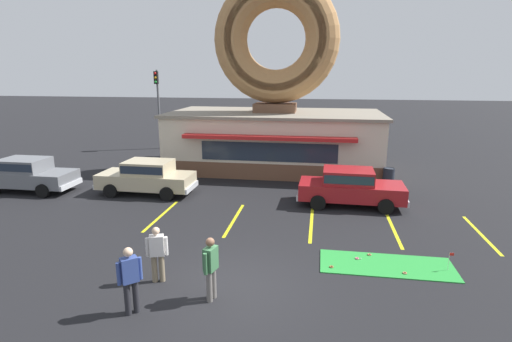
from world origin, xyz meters
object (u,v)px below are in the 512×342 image
(putting_flag_pin, at_px, (451,257))
(pedestrian_hooded_kid, at_px, (130,277))
(car_grey, at_px, (27,173))
(car_champagne, at_px, (147,176))
(golf_ball, at_px, (361,259))
(pedestrian_blue_sweater_man, at_px, (211,266))
(trash_bin, at_px, (388,177))
(traffic_light_pole, at_px, (158,99))
(pedestrian_leather_jacket_man, at_px, (157,252))
(car_red, at_px, (350,186))

(putting_flag_pin, relative_size, pedestrian_hooded_kid, 0.32)
(putting_flag_pin, bearing_deg, pedestrian_hooded_kid, -157.10)
(car_grey, xyz_separation_m, car_champagne, (5.93, 0.48, 0.00))
(golf_ball, distance_m, car_grey, 16.13)
(car_grey, distance_m, car_champagne, 5.95)
(pedestrian_blue_sweater_man, relative_size, pedestrian_hooded_kid, 0.99)
(golf_ball, bearing_deg, trash_bin, 76.25)
(trash_bin, relative_size, traffic_light_pole, 0.17)
(car_champagne, xyz_separation_m, pedestrian_leather_jacket_man, (3.74, -7.73, 0.00))
(car_grey, relative_size, trash_bin, 4.68)
(golf_ball, height_order, putting_flag_pin, putting_flag_pin)
(putting_flag_pin, xyz_separation_m, trash_bin, (-0.37, 8.86, 0.06))
(pedestrian_leather_jacket_man, xyz_separation_m, trash_bin, (7.72, 10.76, -0.38))
(golf_ball, height_order, pedestrian_blue_sweater_man, pedestrian_blue_sweater_man)
(putting_flag_pin, xyz_separation_m, car_champagne, (-11.83, 5.83, 0.43))
(car_champagne, height_order, pedestrian_hooded_kid, pedestrian_hooded_kid)
(car_red, relative_size, traffic_light_pole, 0.79)
(car_champagne, distance_m, trash_bin, 11.86)
(golf_ball, relative_size, car_red, 0.01)
(pedestrian_hooded_kid, height_order, traffic_light_pole, traffic_light_pole)
(traffic_light_pole, bearing_deg, putting_flag_pin, -47.07)
(putting_flag_pin, relative_size, car_grey, 0.12)
(pedestrian_hooded_kid, bearing_deg, traffic_light_pole, 110.56)
(golf_ball, distance_m, pedestrian_blue_sweater_man, 4.94)
(golf_ball, xyz_separation_m, pedestrian_hooded_kid, (-5.65, -3.73, 0.89))
(pedestrian_hooded_kid, xyz_separation_m, traffic_light_pole, (-7.64, 20.36, 2.77))
(golf_ball, relative_size, car_grey, 0.01)
(pedestrian_hooded_kid, bearing_deg, pedestrian_blue_sweater_man, 27.31)
(putting_flag_pin, xyz_separation_m, car_red, (-2.49, 5.61, 0.43))
(putting_flag_pin, distance_m, pedestrian_blue_sweater_man, 6.91)
(car_red, xyz_separation_m, pedestrian_hooded_kid, (-5.62, -9.04, 0.07))
(pedestrian_hooded_kid, bearing_deg, car_red, 58.12)
(putting_flag_pin, distance_m, car_grey, 18.55)
(car_champagne, relative_size, trash_bin, 4.70)
(golf_ball, bearing_deg, car_grey, 161.76)
(car_champagne, bearing_deg, pedestrian_blue_sweater_man, -57.05)
(car_champagne, relative_size, pedestrian_leather_jacket_man, 2.88)
(putting_flag_pin, relative_size, pedestrian_leather_jacket_man, 0.35)
(traffic_light_pole, bearing_deg, pedestrian_leather_jacket_man, -67.86)
(pedestrian_blue_sweater_man, bearing_deg, pedestrian_hooded_kid, -152.69)
(putting_flag_pin, distance_m, pedestrian_leather_jacket_man, 8.32)
(pedestrian_blue_sweater_man, bearing_deg, car_red, 64.36)
(car_grey, height_order, trash_bin, car_grey)
(pedestrian_blue_sweater_man, bearing_deg, golf_ball, 35.84)
(pedestrian_hooded_kid, relative_size, pedestrian_leather_jacket_man, 1.07)
(pedestrian_blue_sweater_man, distance_m, pedestrian_leather_jacket_man, 1.80)
(golf_ball, xyz_separation_m, trash_bin, (2.09, 8.56, 0.45))
(car_champagne, bearing_deg, pedestrian_leather_jacket_man, -64.16)
(putting_flag_pin, height_order, car_grey, car_grey)
(car_red, xyz_separation_m, pedestrian_blue_sweater_man, (-3.91, -8.16, 0.06))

